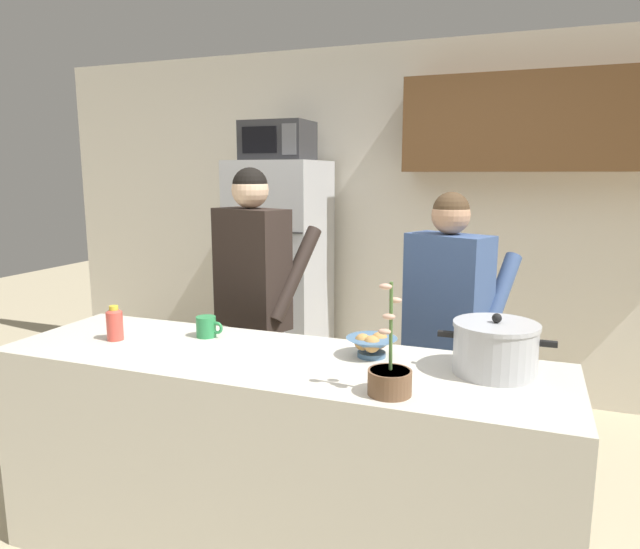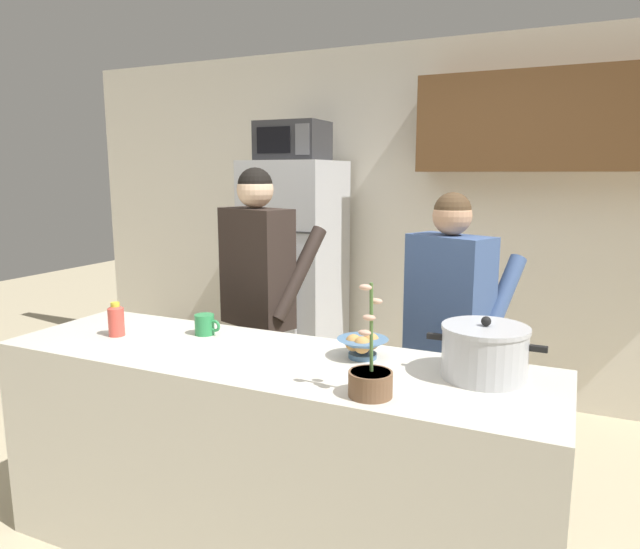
% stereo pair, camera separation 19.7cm
% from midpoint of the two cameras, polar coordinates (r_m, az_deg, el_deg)
% --- Properties ---
extents(back_wall_unit, '(6.00, 0.48, 2.60)m').
position_cam_midpoint_polar(back_wall_unit, '(4.31, 9.73, 7.05)').
color(back_wall_unit, silver).
rests_on(back_wall_unit, ground).
extents(kitchen_island, '(2.35, 0.68, 0.92)m').
position_cam_midpoint_polar(kitchen_island, '(2.53, -6.93, -18.17)').
color(kitchen_island, silver).
rests_on(kitchen_island, ground).
extents(refrigerator, '(0.64, 0.68, 1.75)m').
position_cam_midpoint_polar(refrigerator, '(4.32, -5.28, -0.36)').
color(refrigerator, '#B7BABF').
rests_on(refrigerator, ground).
extents(microwave, '(0.48, 0.37, 0.28)m').
position_cam_midpoint_polar(microwave, '(4.23, -5.64, 13.23)').
color(microwave, '#2D2D30').
rests_on(microwave, refrigerator).
extents(person_near_pot, '(0.61, 0.55, 1.69)m').
position_cam_midpoint_polar(person_near_pot, '(3.15, -8.51, -0.94)').
color(person_near_pot, '#33384C').
rests_on(person_near_pot, ground).
extents(person_by_sink, '(0.58, 0.55, 1.57)m').
position_cam_midpoint_polar(person_by_sink, '(2.84, 10.82, -4.00)').
color(person_by_sink, '#726656').
rests_on(person_by_sink, ground).
extents(cooking_pot, '(0.43, 0.31, 0.23)m').
position_cam_midpoint_polar(cooking_pot, '(2.19, 14.76, -7.19)').
color(cooking_pot, silver).
rests_on(cooking_pot, kitchen_island).
extents(coffee_mug, '(0.13, 0.09, 0.10)m').
position_cam_midpoint_polar(coffee_mug, '(2.67, -13.42, -5.16)').
color(coffee_mug, '#2D8C4C').
rests_on(coffee_mug, kitchen_island).
extents(bread_bowl, '(0.21, 0.21, 0.10)m').
position_cam_midpoint_polar(bread_bowl, '(2.32, 2.77, -7.10)').
color(bread_bowl, '#4C7299').
rests_on(bread_bowl, kitchen_island).
extents(bottle_near_edge, '(0.07, 0.07, 0.16)m').
position_cam_midpoint_polar(bottle_near_edge, '(2.74, -21.93, -4.58)').
color(bottle_near_edge, '#D84C3F').
rests_on(bottle_near_edge, kitchen_island).
extents(potted_orchid, '(0.15, 0.15, 0.39)m').
position_cam_midpoint_polar(potted_orchid, '(1.94, 4.10, -10.28)').
color(potted_orchid, brown).
rests_on(potted_orchid, kitchen_island).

